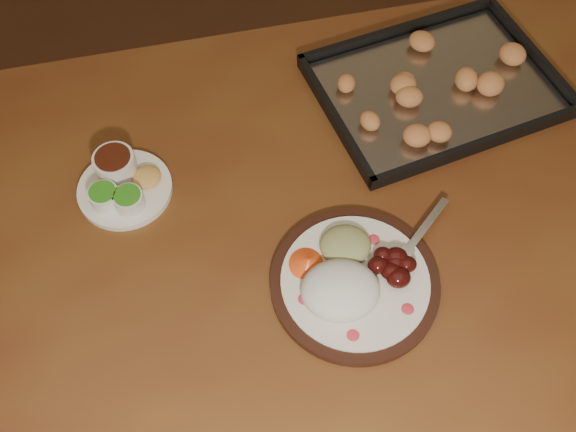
{
  "coord_description": "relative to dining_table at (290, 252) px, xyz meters",
  "views": [
    {
      "loc": [
        0.04,
        -0.23,
        1.63
      ],
      "look_at": [
        0.08,
        0.3,
        0.77
      ],
      "focal_mm": 40.0,
      "sensor_mm": 36.0,
      "label": 1
    }
  ],
  "objects": [
    {
      "name": "dining_table",
      "position": [
        0.0,
        0.0,
        0.0
      ],
      "size": [
        1.63,
        1.13,
        0.75
      ],
      "rotation": [
        0.0,
        0.0,
        0.16
      ],
      "color": "brown",
      "rests_on": "ground"
    },
    {
      "name": "dinner_plate",
      "position": [
        0.08,
        -0.11,
        0.12
      ],
      "size": [
        0.29,
        0.26,
        0.06
      ],
      "rotation": [
        0.0,
        0.0,
        0.55
      ],
      "color": "black",
      "rests_on": "dining_table"
    },
    {
      "name": "condiment_saucer",
      "position": [
        -0.27,
        0.08,
        0.12
      ],
      "size": [
        0.15,
        0.15,
        0.05
      ],
      "rotation": [
        0.0,
        0.0,
        0.09
      ],
      "color": "white",
      "rests_on": "dining_table"
    },
    {
      "name": "baking_tray",
      "position": [
        0.28,
        0.27,
        0.11
      ],
      "size": [
        0.5,
        0.43,
        0.04
      ],
      "rotation": [
        0.0,
        0.0,
        0.33
      ],
      "color": "black",
      "rests_on": "dining_table"
    }
  ]
}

